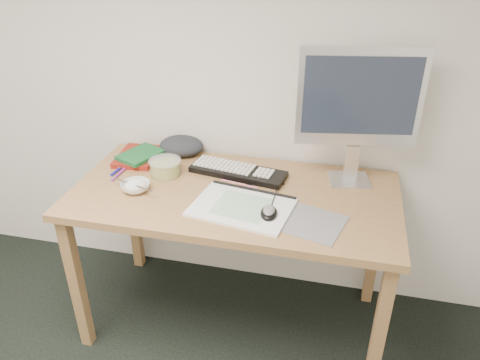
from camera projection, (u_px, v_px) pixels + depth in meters
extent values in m
plane|color=silver|center=(185.00, 39.00, 2.12)|extent=(3.60, 0.00, 3.60)
cube|color=#A67B4C|center=(77.00, 284.00, 2.08)|extent=(0.05, 0.05, 0.71)
cube|color=#A67B4C|center=(378.00, 336.00, 1.82)|extent=(0.05, 0.05, 0.71)
cube|color=#A67B4C|center=(133.00, 212.00, 2.59)|extent=(0.05, 0.05, 0.71)
cube|color=#A67B4C|center=(375.00, 245.00, 2.33)|extent=(0.05, 0.05, 0.71)
cube|color=#A67B4C|center=(234.00, 195.00, 2.02)|extent=(1.40, 0.70, 0.03)
cube|color=slate|center=(311.00, 222.00, 1.81)|extent=(0.30, 0.28, 0.00)
cube|color=white|center=(242.00, 207.00, 1.89)|extent=(0.43, 0.34, 0.01)
cube|color=black|center=(238.00, 172.00, 2.14)|extent=(0.46, 0.21, 0.03)
cube|color=silver|center=(349.00, 180.00, 2.10)|extent=(0.20, 0.19, 0.01)
cube|color=silver|center=(351.00, 163.00, 2.06)|extent=(0.06, 0.03, 0.17)
cube|color=silver|center=(360.00, 97.00, 1.91)|extent=(0.51, 0.12, 0.41)
cube|color=black|center=(360.00, 95.00, 1.90)|extent=(0.46, 0.08, 0.33)
ellipsoid|color=black|center=(269.00, 211.00, 1.83)|extent=(0.08, 0.11, 0.04)
imported|color=silver|center=(135.00, 187.00, 2.01)|extent=(0.15, 0.15, 0.04)
cylinder|color=#AFAEB1|center=(133.00, 185.00, 1.98)|extent=(0.22, 0.08, 0.02)
cylinder|color=gold|center=(165.00, 167.00, 2.13)|extent=(0.18, 0.18, 0.07)
cube|color=maroon|center=(138.00, 157.00, 2.28)|extent=(0.20, 0.26, 0.02)
cube|color=#165A2B|center=(141.00, 155.00, 2.25)|extent=(0.21, 0.24, 0.02)
ellipsoid|color=#26282E|center=(181.00, 146.00, 2.33)|extent=(0.19, 0.16, 0.08)
cylinder|color=pink|center=(239.00, 184.00, 2.07)|extent=(0.18, 0.04, 0.01)
cylinder|color=tan|center=(248.00, 192.00, 2.01)|extent=(0.17, 0.11, 0.01)
cylinder|color=black|center=(265.00, 184.00, 2.06)|extent=(0.17, 0.05, 0.01)
cylinder|color=navy|center=(120.00, 168.00, 2.19)|extent=(0.03, 0.14, 0.01)
cylinder|color=orange|center=(123.00, 162.00, 2.25)|extent=(0.04, 0.14, 0.01)
cylinder|color=purple|center=(119.00, 174.00, 2.14)|extent=(0.02, 0.13, 0.01)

